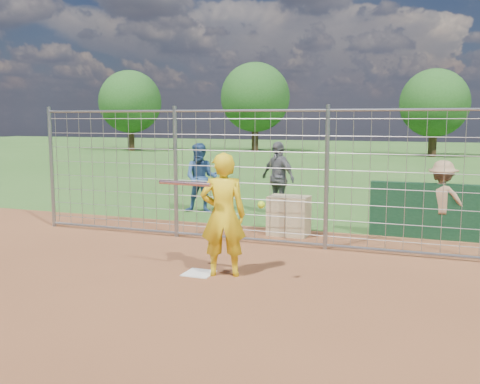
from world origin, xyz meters
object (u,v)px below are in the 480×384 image
at_px(bystander_b, 278,178).
at_px(equipment_bin, 289,216).
at_px(batter, 223,215).
at_px(bystander_a, 201,178).
at_px(bystander_c, 442,200).

bearing_deg(bystander_b, equipment_bin, -38.06).
height_order(batter, equipment_bin, batter).
relative_size(bystander_a, bystander_c, 1.13).
bearing_deg(bystander_c, batter, 65.53).
distance_m(bystander_a, bystander_c, 5.78).
relative_size(batter, bystander_a, 1.06).
height_order(bystander_a, bystander_c, bystander_a).
relative_size(bystander_a, equipment_bin, 2.18).
xyz_separation_m(bystander_a, bystander_b, (1.90, 0.36, 0.03)).
bearing_deg(bystander_a, equipment_bin, -46.93).
distance_m(bystander_b, equipment_bin, 2.41).
xyz_separation_m(bystander_a, equipment_bin, (2.78, -1.82, -0.47)).
bearing_deg(batter, bystander_c, -148.45).
bearing_deg(bystander_b, bystander_a, -139.15).
distance_m(batter, equipment_bin, 3.14).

